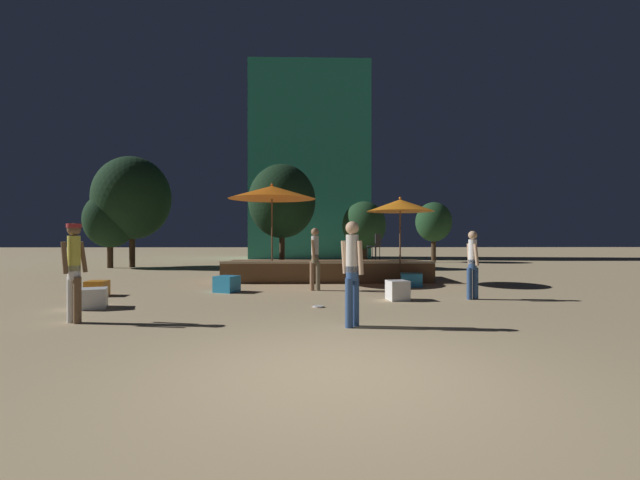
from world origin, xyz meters
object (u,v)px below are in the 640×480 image
Objects in this scene: cube_seat_4 at (97,288)px; person_2 at (473,263)px; cube_seat_1 at (398,290)px; cube_seat_3 at (92,298)px; person_3 at (352,269)px; patio_umbrella_0 at (400,206)px; background_tree_3 at (364,226)px; person_0 at (315,256)px; background_tree_0 at (434,222)px; background_tree_2 at (110,220)px; patio_umbrella_1 at (272,192)px; person_1 at (74,266)px; bistro_chair_1 at (374,244)px; background_tree_4 at (282,201)px; cube_seat_0 at (411,280)px; background_tree_1 at (132,198)px; cube_seat_2 at (227,284)px; frisbee_disc at (318,306)px; bistro_chair_0 at (376,244)px.

person_2 reaches higher than cube_seat_4.
cube_seat_3 is (-6.72, -1.01, -0.02)m from cube_seat_1.
cube_seat_1 is 3.41m from person_3.
patio_umbrella_0 reaches higher than cube_seat_4.
cube_seat_3 is 0.22× the size of background_tree_3.
cube_seat_1 is at bearing -27.19° from person_0.
background_tree_2 is (-17.33, -4.47, -0.06)m from background_tree_0.
cube_seat_4 is 11.23m from background_tree_2.
patio_umbrella_1 reaches higher than patio_umbrella_0.
person_1 is 0.47× the size of background_tree_2.
background_tree_4 is at bearing -141.65° from bistro_chair_1.
cube_seat_4 is 7.39m from person_3.
cube_seat_1 is 0.76× the size of cube_seat_3.
background_tree_3 is at bearing -3.34° from background_tree_2.
person_2 is at bearing -38.57° from background_tree_2.
person_1 is at bearing -142.96° from cube_seat_0.
patio_umbrella_0 is 14.35m from background_tree_1.
patio_umbrella_0 is 5.16× the size of cube_seat_1.
cube_seat_2 is 0.14× the size of background_tree_4.
frisbee_disc is (-1.92, -0.99, -0.22)m from cube_seat_1.
bistro_chair_1 is (0.30, 5.68, 1.04)m from cube_seat_1.
bistro_chair_1 is (-0.50, 2.21, -1.25)m from patio_umbrella_0.
person_2 is at bearing -5.21° from cube_seat_4.
background_tree_1 is 7.53m from background_tree_4.
bistro_chair_0 is at bearing -28.55° from background_tree_2.
background_tree_3 is at bearing 87.18° from cube_seat_1.
cube_seat_1 is at bearing 37.10° from bistro_chair_0.
background_tree_0 reaches higher than cube_seat_4.
person_0 reaches higher than frisbee_disc.
background_tree_3 is (-4.89, -5.19, -0.36)m from background_tree_0.
person_3 is 8.87m from bistro_chair_1.
person_3 is 1.97× the size of bistro_chair_1.
patio_umbrella_0 is 0.54× the size of background_tree_4.
cube_seat_1 is at bearing -109.17° from background_tree_0.
person_2 is (8.08, 2.67, -0.10)m from person_1.
cube_seat_1 is 0.33× the size of person_2.
cube_seat_0 is 6.43m from person_3.
background_tree_0 reaches higher than frisbee_disc.
background_tree_0 is (5.40, 15.54, 2.19)m from cube_seat_1.
cube_seat_2 reaches higher than cube_seat_0.
bistro_chair_0 is at bearing -148.22° from person_3.
bistro_chair_1 is 0.24× the size of background_tree_2.
person_2 is 5.82m from bistro_chair_1.
bistro_chair_1 is (7.88, 4.73, 1.08)m from cube_seat_4.
patio_umbrella_0 is at bearing -34.23° from background_tree_1.
background_tree_0 reaches higher than person_1.
cube_seat_0 is 3.23m from person_0.
person_0 reaches higher than person_1.
cube_seat_0 is 10.21m from background_tree_4.
cube_seat_2 is 5.49m from bistro_chair_0.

